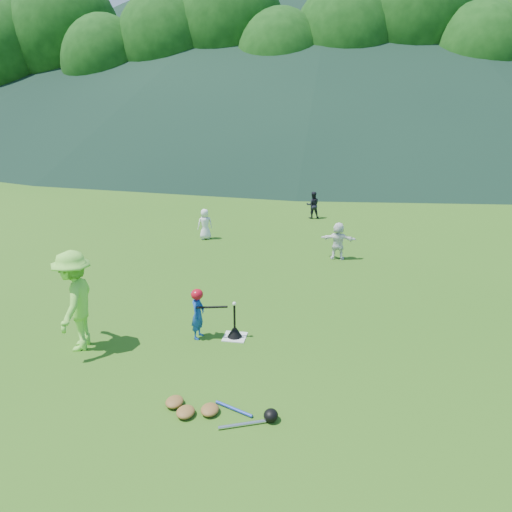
{
  "coord_description": "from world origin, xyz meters",
  "views": [
    {
      "loc": [
        1.95,
        -8.77,
        4.73
      ],
      "look_at": [
        0.0,
        2.5,
        0.9
      ],
      "focal_mm": 35.0,
      "sensor_mm": 36.0,
      "label": 1
    }
  ],
  "objects_px": {
    "fielder_b": "(313,205)",
    "equipment_pile": "(210,410)",
    "batting_tee": "(235,332)",
    "home_plate": "(235,337)",
    "adult_coach": "(75,301)",
    "fielder_a": "(205,224)",
    "fielder_d": "(338,241)",
    "batter_child": "(198,314)"
  },
  "relations": [
    {
      "from": "adult_coach",
      "to": "home_plate",
      "type": "bearing_deg",
      "value": 96.46
    },
    {
      "from": "equipment_pile",
      "to": "fielder_b",
      "type": "bearing_deg",
      "value": 86.54
    },
    {
      "from": "home_plate",
      "to": "batting_tee",
      "type": "bearing_deg",
      "value": 0.0
    },
    {
      "from": "fielder_b",
      "to": "batting_tee",
      "type": "relative_size",
      "value": 1.53
    },
    {
      "from": "fielder_b",
      "to": "equipment_pile",
      "type": "bearing_deg",
      "value": 72.92
    },
    {
      "from": "fielder_d",
      "to": "equipment_pile",
      "type": "distance_m",
      "value": 8.02
    },
    {
      "from": "equipment_pile",
      "to": "home_plate",
      "type": "bearing_deg",
      "value": 93.31
    },
    {
      "from": "fielder_d",
      "to": "batting_tee",
      "type": "xyz_separation_m",
      "value": [
        -1.94,
        -5.3,
        -0.42
      ]
    },
    {
      "from": "batter_child",
      "to": "adult_coach",
      "type": "xyz_separation_m",
      "value": [
        -2.14,
        -0.78,
        0.47
      ]
    },
    {
      "from": "home_plate",
      "to": "batter_child",
      "type": "bearing_deg",
      "value": -170.68
    },
    {
      "from": "home_plate",
      "to": "fielder_d",
      "type": "bearing_deg",
      "value": 69.92
    },
    {
      "from": "batter_child",
      "to": "fielder_b",
      "type": "height_order",
      "value": "fielder_b"
    },
    {
      "from": "batting_tee",
      "to": "equipment_pile",
      "type": "relative_size",
      "value": 0.38
    },
    {
      "from": "adult_coach",
      "to": "fielder_b",
      "type": "bearing_deg",
      "value": 150.08
    },
    {
      "from": "batting_tee",
      "to": "fielder_a",
      "type": "bearing_deg",
      "value": 110.09
    },
    {
      "from": "equipment_pile",
      "to": "fielder_d",
      "type": "bearing_deg",
      "value": 77.05
    },
    {
      "from": "home_plate",
      "to": "fielder_b",
      "type": "height_order",
      "value": "fielder_b"
    },
    {
      "from": "batter_child",
      "to": "fielder_a",
      "type": "bearing_deg",
      "value": 21.69
    },
    {
      "from": "adult_coach",
      "to": "fielder_a",
      "type": "height_order",
      "value": "adult_coach"
    },
    {
      "from": "home_plate",
      "to": "batting_tee",
      "type": "distance_m",
      "value": 0.12
    },
    {
      "from": "adult_coach",
      "to": "equipment_pile",
      "type": "height_order",
      "value": "adult_coach"
    },
    {
      "from": "batter_child",
      "to": "adult_coach",
      "type": "bearing_deg",
      "value": 117.52
    },
    {
      "from": "batter_child",
      "to": "batting_tee",
      "type": "height_order",
      "value": "batter_child"
    },
    {
      "from": "batter_child",
      "to": "adult_coach",
      "type": "height_order",
      "value": "adult_coach"
    },
    {
      "from": "batter_child",
      "to": "fielder_d",
      "type": "relative_size",
      "value": 0.91
    },
    {
      "from": "fielder_a",
      "to": "fielder_d",
      "type": "height_order",
      "value": "fielder_d"
    },
    {
      "from": "fielder_b",
      "to": "batting_tee",
      "type": "distance_m",
      "value": 10.11
    },
    {
      "from": "equipment_pile",
      "to": "batting_tee",
      "type": "bearing_deg",
      "value": 93.31
    },
    {
      "from": "adult_coach",
      "to": "batter_child",
      "type": "bearing_deg",
      "value": 99.05
    },
    {
      "from": "home_plate",
      "to": "adult_coach",
      "type": "height_order",
      "value": "adult_coach"
    },
    {
      "from": "fielder_b",
      "to": "fielder_d",
      "type": "height_order",
      "value": "fielder_d"
    },
    {
      "from": "batter_child",
      "to": "adult_coach",
      "type": "relative_size",
      "value": 0.52
    },
    {
      "from": "batting_tee",
      "to": "home_plate",
      "type": "bearing_deg",
      "value": 0.0
    },
    {
      "from": "fielder_b",
      "to": "batting_tee",
      "type": "bearing_deg",
      "value": 71.25
    },
    {
      "from": "home_plate",
      "to": "equipment_pile",
      "type": "height_order",
      "value": "equipment_pile"
    },
    {
      "from": "fielder_b",
      "to": "equipment_pile",
      "type": "xyz_separation_m",
      "value": [
        -0.76,
        -12.56,
        -0.45
      ]
    },
    {
      "from": "batter_child",
      "to": "home_plate",
      "type": "bearing_deg",
      "value": -73.21
    },
    {
      "from": "batter_child",
      "to": "fielder_b",
      "type": "bearing_deg",
      "value": -1.57
    },
    {
      "from": "adult_coach",
      "to": "fielder_d",
      "type": "relative_size",
      "value": 1.76
    },
    {
      "from": "fielder_a",
      "to": "equipment_pile",
      "type": "bearing_deg",
      "value": 76.91
    },
    {
      "from": "fielder_d",
      "to": "equipment_pile",
      "type": "xyz_separation_m",
      "value": [
        -1.79,
        -7.8,
        -0.49
      ]
    },
    {
      "from": "fielder_d",
      "to": "fielder_a",
      "type": "bearing_deg",
      "value": -13.22
    }
  ]
}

